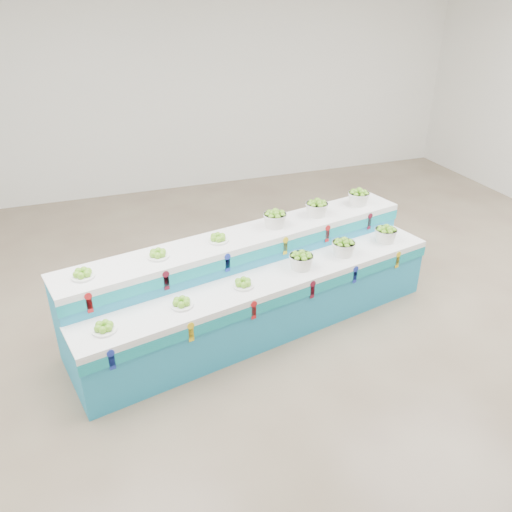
# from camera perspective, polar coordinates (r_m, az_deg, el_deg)

# --- Properties ---
(ground) EXTENTS (10.00, 10.00, 0.00)m
(ground) POSITION_cam_1_polar(r_m,az_deg,el_deg) (6.13, 7.63, -7.22)
(ground) COLOR brown
(ground) RESTS_ON ground
(back_wall) EXTENTS (10.00, 0.00, 10.00)m
(back_wall) POSITION_cam_1_polar(r_m,az_deg,el_deg) (9.82, -5.52, 19.06)
(back_wall) COLOR silver
(back_wall) RESTS_ON ground
(display_stand) EXTENTS (4.38, 1.95, 1.02)m
(display_stand) POSITION_cam_1_polar(r_m,az_deg,el_deg) (5.80, -0.00, -3.14)
(display_stand) COLOR #2492C0
(display_stand) RESTS_ON ground
(plate_lower_left) EXTENTS (0.27, 0.27, 0.09)m
(plate_lower_left) POSITION_cam_1_polar(r_m,az_deg,el_deg) (4.88, -16.49, -7.52)
(plate_lower_left) COLOR white
(plate_lower_left) RESTS_ON display_stand
(plate_lower_mid) EXTENTS (0.27, 0.27, 0.09)m
(plate_lower_mid) POSITION_cam_1_polar(r_m,az_deg,el_deg) (5.07, -8.24, -5.08)
(plate_lower_mid) COLOR white
(plate_lower_mid) RESTS_ON display_stand
(plate_lower_right) EXTENTS (0.27, 0.27, 0.09)m
(plate_lower_right) POSITION_cam_1_polar(r_m,az_deg,el_deg) (5.33, -1.44, -2.97)
(plate_lower_right) COLOR white
(plate_lower_right) RESTS_ON display_stand
(basket_lower_left) EXTENTS (0.32, 0.32, 0.20)m
(basket_lower_left) POSITION_cam_1_polar(r_m,az_deg,el_deg) (5.66, 5.02, -0.45)
(basket_lower_left) COLOR silver
(basket_lower_left) RESTS_ON display_stand
(basket_lower_mid) EXTENTS (0.32, 0.32, 0.20)m
(basket_lower_mid) POSITION_cam_1_polar(r_m,az_deg,el_deg) (6.01, 9.66, 1.01)
(basket_lower_mid) COLOR silver
(basket_lower_mid) RESTS_ON display_stand
(basket_lower_right) EXTENTS (0.32, 0.32, 0.20)m
(basket_lower_right) POSITION_cam_1_polar(r_m,az_deg,el_deg) (6.44, 14.16, 2.42)
(basket_lower_right) COLOR silver
(basket_lower_right) RESTS_ON display_stand
(plate_upper_left) EXTENTS (0.27, 0.27, 0.09)m
(plate_upper_left) POSITION_cam_1_polar(r_m,az_deg,el_deg) (5.17, -18.65, -1.82)
(plate_upper_left) COLOR white
(plate_upper_left) RESTS_ON display_stand
(plate_upper_mid) EXTENTS (0.27, 0.27, 0.09)m
(plate_upper_mid) POSITION_cam_1_polar(r_m,az_deg,el_deg) (5.34, -10.80, 0.28)
(plate_upper_mid) COLOR white
(plate_upper_mid) RESTS_ON display_stand
(plate_upper_right) EXTENTS (0.27, 0.27, 0.09)m
(plate_upper_right) POSITION_cam_1_polar(r_m,az_deg,el_deg) (5.59, -4.22, 2.04)
(plate_upper_right) COLOR white
(plate_upper_right) RESTS_ON display_stand
(basket_upper_left) EXTENTS (0.32, 0.32, 0.20)m
(basket_upper_left) POSITION_cam_1_polar(r_m,az_deg,el_deg) (5.92, 2.12, 4.17)
(basket_upper_left) COLOR silver
(basket_upper_left) RESTS_ON display_stand
(basket_upper_mid) EXTENTS (0.32, 0.32, 0.20)m
(basket_upper_mid) POSITION_cam_1_polar(r_m,az_deg,el_deg) (6.25, 6.74, 5.33)
(basket_upper_mid) COLOR silver
(basket_upper_mid) RESTS_ON display_stand
(basket_upper_right) EXTENTS (0.32, 0.32, 0.20)m
(basket_upper_right) POSITION_cam_1_polar(r_m,az_deg,el_deg) (6.66, 11.29, 6.43)
(basket_upper_right) COLOR silver
(basket_upper_right) RESTS_ON display_stand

